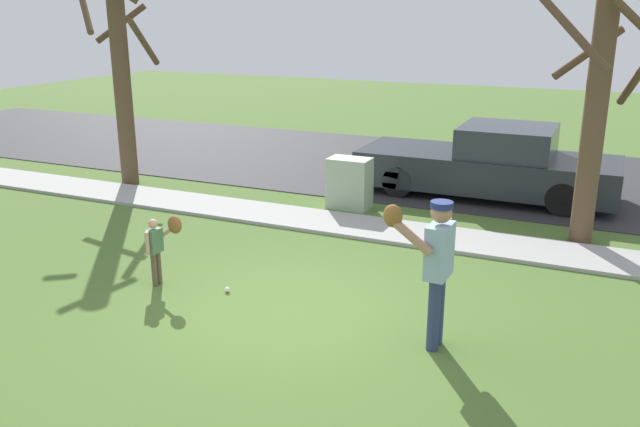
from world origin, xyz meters
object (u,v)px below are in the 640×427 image
object	(u,v)px
street_tree_near	(596,107)
parked_pickup_dark	(490,165)
baseball	(227,290)
person_adult	(435,258)
street_tree_far	(121,69)
person_child	(161,240)
utility_cabinet	(349,183)

from	to	relation	value
street_tree_near	parked_pickup_dark	distance (m)	3.39
baseball	parked_pickup_dark	xyz separation A→B (m)	(2.35, 6.48, 0.64)
baseball	street_tree_near	xyz separation A→B (m)	(4.31, 4.22, 2.23)
person_adult	baseball	bearing A→B (deg)	-4.42
baseball	street_tree_near	size ratio (longest dim) A/B	0.02
baseball	street_tree_near	world-z (taller)	street_tree_near
street_tree_far	person_child	bearing A→B (deg)	-46.21
person_adult	parked_pickup_dark	distance (m)	6.87
person_child	street_tree_near	size ratio (longest dim) A/B	0.24
person_child	parked_pickup_dark	distance (m)	7.40
person_adult	utility_cabinet	world-z (taller)	person_adult
street_tree_far	street_tree_near	bearing A→B (deg)	-0.24
person_child	baseball	distance (m)	1.17
person_child	baseball	world-z (taller)	person_child
utility_cabinet	street_tree_near	world-z (taller)	street_tree_near
baseball	utility_cabinet	size ratio (longest dim) A/B	0.07
person_child	baseball	size ratio (longest dim) A/B	13.80
street_tree_near	street_tree_far	xyz separation A→B (m)	(-9.49, 0.04, 0.26)
baseball	parked_pickup_dark	world-z (taller)	parked_pickup_dark
parked_pickup_dark	baseball	bearing A→B (deg)	70.09
street_tree_far	utility_cabinet	bearing A→B (deg)	2.53
utility_cabinet	baseball	bearing A→B (deg)	-90.23
person_child	street_tree_far	xyz separation A→B (m)	(-4.21, 4.40, 1.86)
person_child	street_tree_near	xyz separation A→B (m)	(5.28, 4.36, 1.60)
street_tree_near	parked_pickup_dark	size ratio (longest dim) A/B	0.81
person_child	utility_cabinet	bearing A→B (deg)	80.10
baseball	utility_cabinet	world-z (taller)	utility_cabinet
utility_cabinet	person_adult	bearing A→B (deg)	-58.54
street_tree_near	street_tree_far	size ratio (longest dim) A/B	0.89
parked_pickup_dark	street_tree_near	bearing A→B (deg)	130.90
person_child	baseball	bearing A→B (deg)	10.26
street_tree_far	parked_pickup_dark	distance (m)	8.07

